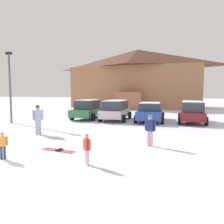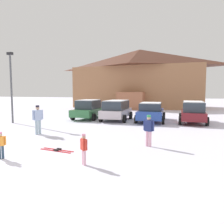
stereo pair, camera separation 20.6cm
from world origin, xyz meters
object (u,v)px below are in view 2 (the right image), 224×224
Objects in this scene: parked_green_coupe at (89,109)px; skier_adult_in_blue_parka at (38,118)px; ski_lodge at (139,78)px; parked_silver_wagon at (116,110)px; skier_teen_in_navy_coat at (149,129)px; skier_child_in_red_jacket at (84,148)px; parked_maroon_van at (193,111)px; lamp_post at (11,84)px; parked_blue_hatchback at (151,112)px; skier_child_in_orange_jacket at (1,144)px; pair_of_skis at (57,150)px.

parked_green_coupe reaches higher than skier_adult_in_blue_parka.
ski_lodge reaches higher than skier_adult_in_blue_parka.
parked_silver_wagon reaches higher than skier_teen_in_navy_coat.
parked_silver_wagon is at bearing 100.94° from skier_child_in_red_jacket.
ski_lodge reaches higher than parked_silver_wagon.
parked_maroon_van is 2.89× the size of skier_teen_in_navy_coat.
skier_adult_in_blue_parka is (0.16, -7.69, 0.08)m from parked_green_coupe.
skier_teen_in_navy_coat is 12.19m from lamp_post.
skier_teen_in_navy_coat is at bearing -78.57° from ski_lodge.
parked_maroon_van is 8.70m from skier_teen_in_navy_coat.
parked_blue_hatchback is (4.06, -16.61, -3.78)m from ski_lodge.
skier_child_in_orange_jacket is (-0.98, -11.60, -0.36)m from parked_silver_wagon.
ski_lodge reaches higher than lamp_post.
parked_green_coupe is at bearing 112.69° from skier_child_in_red_jacket.
parked_green_coupe is 1.19× the size of parked_maroon_van.
skier_adult_in_blue_parka is 4.11m from pair_of_skis.
parked_maroon_van reaches higher than pair_of_skis.
parked_silver_wagon reaches higher than skier_child_in_red_jacket.
parked_maroon_van reaches higher than parked_blue_hatchback.
skier_adult_in_blue_parka is at bearing -109.41° from parked_silver_wagon.
skier_adult_in_blue_parka reaches higher than skier_child_in_orange_jacket.
parked_maroon_van reaches higher than skier_teen_in_navy_coat.
skier_child_in_red_jacket is at bearing -67.31° from parked_green_coupe.
parked_blue_hatchback is 4.88× the size of skier_child_in_orange_jacket.
skier_child_in_red_jacket is at bearing 5.32° from skier_child_in_orange_jacket.
skier_teen_in_navy_coat is 0.90× the size of pair_of_skis.
pair_of_skis is at bearing 49.84° from skier_child_in_orange_jacket.
ski_lodge reaches higher than skier_child_in_orange_jacket.
skier_teen_in_navy_coat is (3.89, -8.16, -0.13)m from parked_silver_wagon.
lamp_post reaches higher than pair_of_skis.
ski_lodge is 28.59m from skier_child_in_red_jacket.
ski_lodge reaches higher than pair_of_skis.
parked_maroon_van is at bearing 0.79° from parked_blue_hatchback.
skier_child_in_orange_jacket is 10.24m from lamp_post.
parked_green_coupe is at bearing 127.58° from skier_teen_in_navy_coat.
parked_green_coupe is 12.72m from skier_child_in_red_jacket.
parked_silver_wagon is at bearing -8.86° from parked_green_coupe.
lamp_post is (-13.46, -4.21, 2.15)m from parked_maroon_van.
parked_blue_hatchback is at bearing 3.98° from parked_silver_wagon.
parked_green_coupe is at bearing 178.85° from parked_maroon_van.
lamp_post reaches higher than skier_adult_in_blue_parka.
parked_blue_hatchback reaches higher than skier_child_in_red_jacket.
skier_adult_in_blue_parka is 6.51m from skier_teen_in_navy_coat.
pair_of_skis is at bearing 144.91° from skier_child_in_red_jacket.
parked_maroon_van is (3.24, 0.04, 0.11)m from parked_blue_hatchback.
parked_green_coupe is 1.00× the size of parked_blue_hatchback.
lamp_post reaches higher than parked_green_coupe.
lamp_post is at bearing 142.32° from skier_child_in_red_jacket.
ski_lodge is 4.88× the size of parked_maroon_van.
parked_silver_wagon is 2.91m from parked_blue_hatchback.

